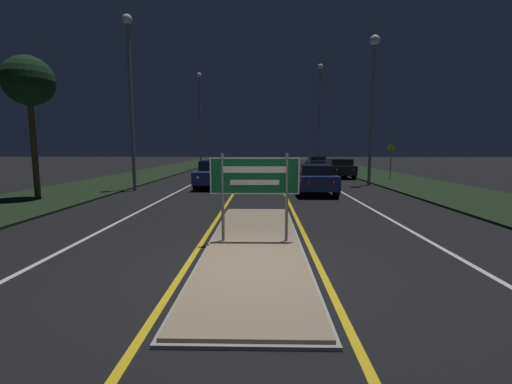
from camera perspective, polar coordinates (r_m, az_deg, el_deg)
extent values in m
plane|color=black|center=(6.49, -0.58, -12.80)|extent=(160.00, 160.00, 0.00)
cube|color=#999993|center=(8.03, -0.22, -8.62)|extent=(2.14, 8.37, 0.05)
cube|color=gray|center=(8.02, -0.22, -8.45)|extent=(2.02, 8.25, 0.10)
cube|color=black|center=(27.91, -19.16, 2.45)|extent=(5.00, 100.00, 0.08)
cube|color=black|center=(27.79, 20.76, 2.35)|extent=(5.00, 100.00, 0.08)
cube|color=gold|center=(31.20, -1.50, 3.26)|extent=(0.12, 70.00, 0.01)
cube|color=gold|center=(31.19, 3.14, 3.25)|extent=(0.12, 70.00, 0.01)
cube|color=silver|center=(31.47, -6.86, 3.25)|extent=(0.12, 70.00, 0.01)
cube|color=silver|center=(31.42, 8.51, 3.21)|extent=(0.12, 70.00, 0.01)
cube|color=silver|center=(32.03, -12.19, 3.20)|extent=(0.10, 70.00, 0.01)
cube|color=silver|center=(31.95, 13.86, 3.14)|extent=(0.10, 70.00, 0.01)
cylinder|color=gray|center=(7.85, -5.56, -0.92)|extent=(0.07, 0.07, 2.02)
cylinder|color=gray|center=(7.81, 5.13, -0.95)|extent=(0.07, 0.07, 2.02)
cube|color=#0F512D|center=(7.74, -0.23, 2.71)|extent=(2.03, 0.04, 0.82)
cube|color=white|center=(7.72, -0.23, 2.69)|extent=(2.03, 0.00, 0.82)
cube|color=#0F512D|center=(7.72, -0.23, 2.69)|extent=(1.97, 0.01, 0.77)
cube|color=white|center=(7.70, -0.23, 3.76)|extent=(1.42, 0.01, 0.15)
cube|color=white|center=(7.73, -0.23, 1.62)|extent=(1.11, 0.01, 0.12)
cylinder|color=gray|center=(18.95, -20.07, 12.84)|extent=(0.18, 0.18, 8.37)
sphere|color=white|center=(19.86, -20.68, 25.35)|extent=(0.48, 0.48, 0.48)
cylinder|color=gray|center=(36.98, -9.31, 11.20)|extent=(0.18, 0.18, 9.54)
sphere|color=white|center=(37.64, -9.48, 18.69)|extent=(0.48, 0.48, 0.48)
cylinder|color=gray|center=(21.65, 18.71, 11.90)|extent=(0.18, 0.18, 8.18)
sphere|color=white|center=(22.42, 19.20, 22.81)|extent=(0.57, 0.57, 0.57)
cylinder|color=gray|center=(37.64, 10.50, 11.82)|extent=(0.18, 0.18, 10.48)
sphere|color=white|center=(38.45, 10.70, 19.87)|extent=(0.53, 0.53, 0.53)
cube|color=navy|center=(17.04, 9.66, 1.97)|extent=(1.72, 4.12, 0.65)
cube|color=black|center=(16.75, 9.83, 3.74)|extent=(1.51, 2.14, 0.43)
sphere|color=red|center=(14.94, 8.79, 1.56)|extent=(0.14, 0.14, 0.14)
sphere|color=red|center=(15.12, 12.80, 1.53)|extent=(0.14, 0.14, 0.14)
cylinder|color=black|center=(18.23, 6.50, 1.34)|extent=(0.22, 0.68, 0.68)
cylinder|color=black|center=(18.46, 11.58, 1.31)|extent=(0.22, 0.68, 0.68)
cylinder|color=black|center=(15.71, 7.36, 0.36)|extent=(0.22, 0.68, 0.68)
cylinder|color=black|center=(15.97, 13.22, 0.34)|extent=(0.22, 0.68, 0.68)
cube|color=black|center=(26.54, 13.59, 3.72)|extent=(1.77, 4.03, 0.64)
cube|color=black|center=(26.28, 13.74, 4.88)|extent=(1.56, 2.10, 0.45)
sphere|color=red|center=(24.47, 13.34, 3.63)|extent=(0.14, 0.14, 0.14)
sphere|color=red|center=(24.72, 15.83, 3.59)|extent=(0.14, 0.14, 0.14)
cylinder|color=black|center=(27.62, 11.30, 3.25)|extent=(0.22, 0.65, 0.65)
cylinder|color=black|center=(27.97, 14.72, 3.21)|extent=(0.22, 0.65, 0.65)
cylinder|color=black|center=(25.17, 12.29, 2.84)|extent=(0.22, 0.65, 0.65)
cylinder|color=black|center=(25.55, 16.03, 2.79)|extent=(0.22, 0.65, 0.65)
cube|color=navy|center=(38.35, 10.00, 4.83)|extent=(1.82, 4.47, 0.60)
cube|color=black|center=(38.07, 10.08, 5.57)|extent=(1.60, 2.32, 0.41)
sphere|color=red|center=(36.08, 9.65, 4.80)|extent=(0.14, 0.14, 0.14)
sphere|color=red|center=(36.26, 11.42, 4.77)|extent=(0.14, 0.14, 0.14)
cylinder|color=black|center=(39.61, 8.43, 4.50)|extent=(0.22, 0.62, 0.62)
cylinder|color=black|center=(39.87, 10.92, 4.46)|extent=(0.22, 0.62, 0.62)
cylinder|color=black|center=(36.87, 8.97, 4.28)|extent=(0.22, 0.62, 0.62)
cylinder|color=black|center=(37.15, 11.64, 4.24)|extent=(0.22, 0.62, 0.62)
cube|color=navy|center=(19.76, -6.80, 2.75)|extent=(1.79, 4.74, 0.65)
cube|color=black|center=(20.00, -6.72, 4.49)|extent=(1.57, 2.47, 0.53)
sphere|color=white|center=(17.53, -9.66, 2.38)|extent=(0.14, 0.14, 0.14)
sphere|color=white|center=(17.35, -6.06, 2.39)|extent=(0.14, 0.14, 0.14)
cylinder|color=black|center=(18.48, -10.04, 1.36)|extent=(0.22, 0.68, 0.68)
cylinder|color=black|center=(18.23, -4.77, 1.36)|extent=(0.22, 0.68, 0.68)
cylinder|color=black|center=(21.36, -8.51, 2.19)|extent=(0.22, 0.68, 0.68)
cylinder|color=black|center=(21.14, -3.95, 2.20)|extent=(0.22, 0.68, 0.68)
cylinder|color=gray|center=(25.37, 21.54, 4.50)|extent=(0.06, 0.06, 2.23)
cube|color=yellow|center=(25.35, 21.65, 6.88)|extent=(0.60, 0.02, 0.60)
cylinder|color=#4C3823|center=(17.43, -33.06, 6.43)|extent=(0.24, 0.24, 4.46)
sphere|color=black|center=(17.64, -33.69, 15.18)|extent=(2.03, 2.03, 2.03)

